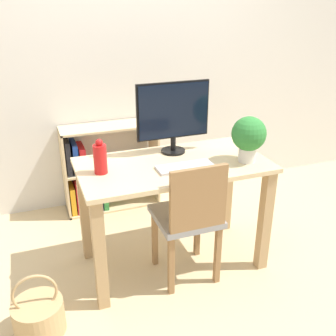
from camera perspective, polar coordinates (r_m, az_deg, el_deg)
The scene contains 10 objects.
ground_plane at distance 2.93m, azimuth 0.69°, elevation -13.26°, with size 10.00×10.00×0.00m, color #CCB284.
wall_back at distance 3.46m, azimuth -6.18°, elevation 15.88°, with size 8.00×0.05×2.60m.
desk at distance 2.61m, azimuth 0.76°, elevation -2.50°, with size 1.23×0.65×0.77m.
monitor at distance 2.64m, azimuth 0.76°, elevation 7.99°, with size 0.51×0.17×0.49m.
keyboard at distance 2.47m, azimuth 2.51°, elevation 0.17°, with size 0.36×0.14×0.02m.
vase at distance 2.40m, azimuth -9.82°, elevation 1.43°, with size 0.08×0.08×0.22m.
potted_plant at distance 2.56m, azimuth 11.63°, elevation 4.58°, with size 0.22×0.22×0.30m.
chair at distance 2.51m, azimuth 3.15°, elevation -7.00°, with size 0.40×0.40×0.87m.
bookshelf at distance 3.50m, azimuth -10.42°, elevation -1.11°, with size 0.82×0.28×0.76m.
basket at distance 2.48m, azimuth -18.25°, elevation -19.73°, with size 0.29×0.29×0.39m.
Camera 1 is at (-0.84, -2.19, 1.77)m, focal length 42.00 mm.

